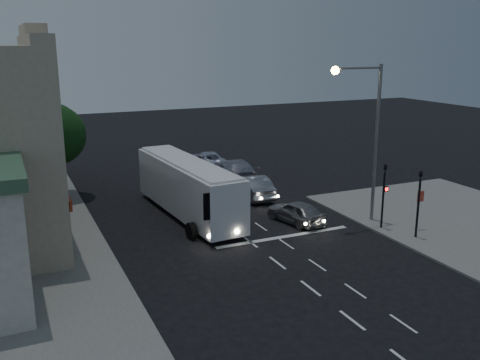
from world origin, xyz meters
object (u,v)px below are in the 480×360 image
car_sedan_c (208,159)px  traffic_signal_main (384,188)px  tour_bus (188,186)px  car_sedan_b (235,170)px  car_suv (296,212)px  traffic_signal_side (419,196)px  street_tree (55,132)px  regulatory_sign (420,204)px  car_sedan_a (253,186)px  streetlight (368,126)px

car_sedan_c → traffic_signal_main: 18.98m
tour_bus → car_sedan_b: 9.11m
car_suv → car_sedan_c: (0.46, 15.58, 0.02)m
tour_bus → car_sedan_b: (6.08, 6.71, -1.03)m
traffic_signal_side → street_tree: (-16.51, 16.22, 2.08)m
traffic_signal_main → regulatory_sign: size_ratio=1.86×
car_sedan_a → car_sedan_b: car_sedan_b is taller
traffic_signal_side → street_tree: 23.24m
car_sedan_c → traffic_signal_main: (3.34, -18.60, 1.73)m
car_sedan_b → regulatory_sign: regulatory_sign is taller
car_sedan_b → traffic_signal_side: (3.76, -15.55, 1.60)m
car_sedan_b → car_suv: bearing=92.3°
tour_bus → car_sedan_a: size_ratio=2.44×
car_suv → traffic_signal_side: traffic_signal_side is taller
street_tree → car_sedan_a: bearing=-24.2°
regulatory_sign → street_tree: 23.40m
car_sedan_a → street_tree: 13.70m
car_sedan_a → streetlight: size_ratio=0.52×
traffic_signal_side → streetlight: streetlight is taller
tour_bus → street_tree: street_tree is taller
streetlight → street_tree: streetlight is taller
tour_bus → regulatory_sign: (10.84, -7.88, -0.26)m
car_sedan_c → traffic_signal_side: size_ratio=1.20×
car_sedan_c → streetlight: (3.09, -17.18, 5.05)m
regulatory_sign → car_sedan_c: bearing=104.4°
car_suv → streetlight: size_ratio=0.44×
traffic_signal_side → regulatory_sign: 1.61m
regulatory_sign → street_tree: street_tree is taller
traffic_signal_side → street_tree: size_ratio=0.66×
car_sedan_c → car_sedan_a: bearing=93.3°
traffic_signal_side → streetlight: size_ratio=0.46×
streetlight → traffic_signal_side: bearing=-74.3°
car_sedan_b → car_sedan_a: bearing=87.6°
car_suv → car_sedan_b: (0.74, 10.55, 0.16)m
tour_bus → car_sedan_a: bearing=15.9°
tour_bus → car_sedan_a: 5.81m
car_sedan_b → regulatory_sign: (4.76, -14.58, 0.77)m
car_sedan_c → traffic_signal_side: 21.04m
car_sedan_c → street_tree: size_ratio=0.80×
car_sedan_b → traffic_signal_side: traffic_signal_side is taller
regulatory_sign → streetlight: size_ratio=0.24×
regulatory_sign → car_sedan_b: bearing=108.1°
car_sedan_b → regulatory_sign: 15.36m
tour_bus → regulatory_sign: 13.40m
traffic_signal_side → streetlight: bearing=105.7°
regulatory_sign → street_tree: size_ratio=0.35×
streetlight → car_sedan_c: bearing=100.2°
traffic_signal_main → streetlight: streetlight is taller
streetlight → car_sedan_b: bearing=103.0°
car_sedan_c → traffic_signal_main: traffic_signal_main is taller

